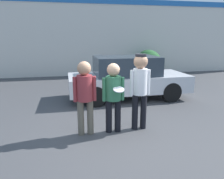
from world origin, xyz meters
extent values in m
plane|color=#3F3F42|center=(0.00, 0.00, 0.00)|extent=(56.00, 56.00, 0.00)
cube|color=silver|center=(0.00, 8.38, 2.18)|extent=(24.00, 0.18, 4.36)
cube|color=#2666B2|center=(0.00, 8.27, 4.21)|extent=(24.00, 0.04, 0.30)
cylinder|color=#665B4C|center=(-0.88, 0.19, 0.41)|extent=(0.15, 0.15, 0.83)
cylinder|color=#665B4C|center=(-0.66, 0.19, 0.41)|extent=(0.15, 0.15, 0.83)
cylinder|color=maroon|center=(-0.77, 0.19, 1.12)|extent=(0.36, 0.36, 0.59)
cylinder|color=maroon|center=(-0.99, 0.19, 1.10)|extent=(0.09, 0.09, 0.57)
cylinder|color=maroon|center=(-0.55, 0.19, 1.10)|extent=(0.09, 0.09, 0.57)
sphere|color=tan|center=(-0.77, 0.19, 1.57)|extent=(0.31, 0.31, 0.31)
cylinder|color=black|center=(-0.22, 0.19, 0.40)|extent=(0.15, 0.15, 0.80)
cylinder|color=black|center=(0.00, 0.19, 0.40)|extent=(0.15, 0.15, 0.80)
cylinder|color=#33724C|center=(-0.11, 0.19, 1.08)|extent=(0.36, 0.36, 0.57)
cylinder|color=#33724C|center=(-0.33, 0.19, 1.06)|extent=(0.09, 0.09, 0.55)
cylinder|color=#33724C|center=(0.11, 0.19, 1.06)|extent=(0.09, 0.09, 0.55)
sphere|color=tan|center=(-0.11, 0.19, 1.51)|extent=(0.30, 0.30, 0.30)
cylinder|color=silver|center=(-0.04, -0.07, 1.11)|extent=(0.25, 0.24, 0.10)
cylinder|color=black|center=(0.45, 0.23, 0.44)|extent=(0.15, 0.15, 0.89)
cylinder|color=black|center=(0.67, 0.23, 0.44)|extent=(0.15, 0.15, 0.89)
cylinder|color=silver|center=(0.56, 0.23, 1.20)|extent=(0.34, 0.34, 0.63)
cylinder|color=silver|center=(0.35, 0.23, 1.18)|extent=(0.09, 0.09, 0.61)
cylinder|color=silver|center=(0.76, 0.23, 1.18)|extent=(0.09, 0.09, 0.61)
sphere|color=tan|center=(0.56, 0.23, 1.68)|extent=(0.33, 0.33, 0.33)
cylinder|color=black|center=(0.56, 0.23, 1.83)|extent=(0.26, 0.26, 0.06)
cube|color=silver|center=(1.08, 3.03, 0.59)|extent=(4.35, 1.83, 0.60)
cube|color=#28333D|center=(1.00, 3.03, 1.22)|extent=(2.26, 1.58, 0.67)
cylinder|color=black|center=(2.43, 3.85, 0.35)|extent=(0.69, 0.22, 0.69)
cylinder|color=black|center=(2.43, 2.21, 0.35)|extent=(0.69, 0.22, 0.69)
cylinder|color=black|center=(-0.26, 3.85, 0.35)|extent=(0.69, 0.22, 0.69)
cylinder|color=black|center=(-0.26, 2.21, 0.35)|extent=(0.69, 0.22, 0.69)
sphere|color=#285B2D|center=(3.60, 7.44, 0.76)|extent=(1.51, 1.51, 1.51)
camera|label=1|loc=(-1.18, -4.62, 2.25)|focal=35.00mm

